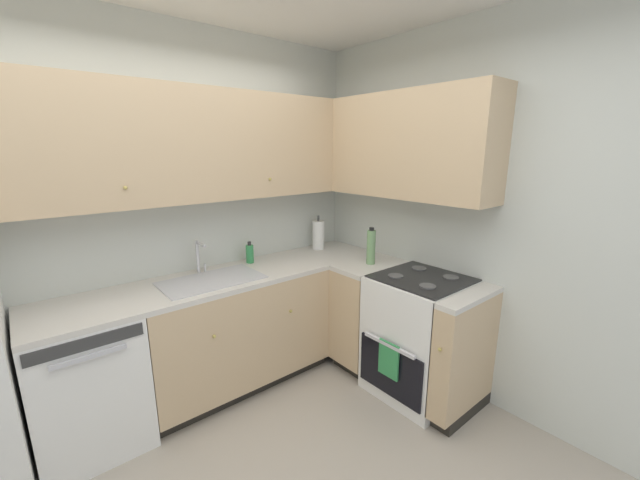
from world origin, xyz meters
TOP-DOWN VIEW (x-y plane):
  - wall_back at (0.00, 1.48)m, footprint 3.55×0.05m
  - wall_right at (1.75, 0.00)m, footprint 0.05×3.02m
  - dishwasher at (-0.57, 1.16)m, footprint 0.60×0.63m
  - lower_cabinets_back at (0.43, 1.16)m, footprint 1.39×0.62m
  - countertop_back at (0.43, 1.16)m, footprint 2.59×0.60m
  - lower_cabinets_right at (1.43, 0.42)m, footprint 0.62×1.12m
  - countertop_right at (1.42, 0.42)m, footprint 0.60×1.12m
  - oven_range at (1.44, 0.19)m, footprint 0.68×0.62m
  - upper_cabinets_back at (0.27, 1.30)m, footprint 2.27×0.34m
  - upper_cabinets_right at (1.56, 0.63)m, footprint 0.32×1.65m
  - sink at (0.26, 1.13)m, footprint 0.70×0.40m
  - faucet at (0.26, 1.34)m, footprint 0.07×0.16m
  - soap_bottle at (0.68, 1.34)m, footprint 0.06×0.06m
  - paper_towel_roll at (1.39, 1.32)m, footprint 0.11×0.11m
  - oil_bottle at (1.42, 0.68)m, footprint 0.07×0.07m

SIDE VIEW (x-z plane):
  - dishwasher at x=-0.57m, z-range 0.00..0.87m
  - lower_cabinets_back at x=0.43m, z-range 0.00..0.87m
  - lower_cabinets_right at x=1.43m, z-range 0.00..0.87m
  - oven_range at x=1.44m, z-range -0.07..0.98m
  - sink at x=0.26m, z-range 0.81..0.91m
  - countertop_back at x=0.43m, z-range 0.87..0.90m
  - countertop_right at x=1.42m, z-range 0.87..0.90m
  - soap_bottle at x=0.68m, z-range 0.89..1.07m
  - paper_towel_roll at x=1.39m, z-range 0.87..1.20m
  - oil_bottle at x=1.42m, z-range 0.89..1.19m
  - faucet at x=0.26m, z-range 0.92..1.17m
  - wall_back at x=0.00m, z-range 0.00..2.67m
  - wall_right at x=1.75m, z-range 0.00..2.67m
  - upper_cabinets_back at x=0.27m, z-range 1.45..2.21m
  - upper_cabinets_right at x=1.56m, z-range 1.45..2.21m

